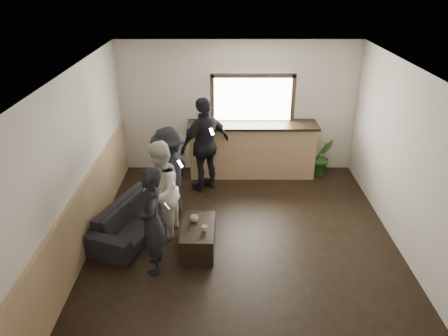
{
  "coord_description": "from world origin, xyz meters",
  "views": [
    {
      "loc": [
        -0.3,
        -5.89,
        4.13
      ],
      "look_at": [
        -0.3,
        0.4,
        1.2
      ],
      "focal_mm": 35.0,
      "sensor_mm": 36.0,
      "label": 1
    }
  ],
  "objects_px": {
    "bar_counter": "(252,146)",
    "cup_a": "(194,219)",
    "cup_b": "(205,228)",
    "potted_plant": "(322,157)",
    "person_d": "(205,145)",
    "person_a": "(152,221)",
    "person_c": "(170,173)",
    "person_b": "(160,192)",
    "sofa": "(136,217)",
    "coffee_table": "(198,238)"
  },
  "relations": [
    {
      "from": "bar_counter",
      "to": "cup_a",
      "type": "bearing_deg",
      "value": -112.15
    },
    {
      "from": "cup_b",
      "to": "potted_plant",
      "type": "xyz_separation_m",
      "value": [
        2.4,
        2.86,
        -0.04
      ]
    },
    {
      "from": "cup_a",
      "to": "potted_plant",
      "type": "distance_m",
      "value": 3.65
    },
    {
      "from": "person_d",
      "to": "cup_a",
      "type": "bearing_deg",
      "value": 48.63
    },
    {
      "from": "bar_counter",
      "to": "person_a",
      "type": "height_order",
      "value": "bar_counter"
    },
    {
      "from": "person_c",
      "to": "person_b",
      "type": "bearing_deg",
      "value": 16.97
    },
    {
      "from": "sofa",
      "to": "person_b",
      "type": "height_order",
      "value": "person_b"
    },
    {
      "from": "bar_counter",
      "to": "coffee_table",
      "type": "relative_size",
      "value": 2.9
    },
    {
      "from": "cup_a",
      "to": "person_a",
      "type": "distance_m",
      "value": 0.92
    },
    {
      "from": "sofa",
      "to": "person_b",
      "type": "bearing_deg",
      "value": -86.29
    },
    {
      "from": "person_a",
      "to": "person_d",
      "type": "height_order",
      "value": "person_d"
    },
    {
      "from": "potted_plant",
      "to": "person_b",
      "type": "bearing_deg",
      "value": -142.88
    },
    {
      "from": "bar_counter",
      "to": "person_b",
      "type": "distance_m",
      "value": 2.92
    },
    {
      "from": "bar_counter",
      "to": "person_c",
      "type": "height_order",
      "value": "bar_counter"
    },
    {
      "from": "cup_a",
      "to": "person_c",
      "type": "relative_size",
      "value": 0.08
    },
    {
      "from": "sofa",
      "to": "cup_a",
      "type": "relative_size",
      "value": 15.07
    },
    {
      "from": "person_a",
      "to": "bar_counter",
      "type": "bearing_deg",
      "value": 146.5
    },
    {
      "from": "person_d",
      "to": "person_c",
      "type": "bearing_deg",
      "value": 21.2
    },
    {
      "from": "potted_plant",
      "to": "person_d",
      "type": "xyz_separation_m",
      "value": [
        -2.47,
        -0.65,
        0.53
      ]
    },
    {
      "from": "coffee_table",
      "to": "potted_plant",
      "type": "xyz_separation_m",
      "value": [
        2.51,
        2.73,
        0.21
      ]
    },
    {
      "from": "sofa",
      "to": "cup_b",
      "type": "bearing_deg",
      "value": -97.26
    },
    {
      "from": "coffee_table",
      "to": "cup_b",
      "type": "xyz_separation_m",
      "value": [
        0.11,
        -0.12,
        0.25
      ]
    },
    {
      "from": "cup_b",
      "to": "potted_plant",
      "type": "distance_m",
      "value": 3.73
    },
    {
      "from": "bar_counter",
      "to": "person_d",
      "type": "distance_m",
      "value": 1.23
    },
    {
      "from": "person_b",
      "to": "person_c",
      "type": "relative_size",
      "value": 1.01
    },
    {
      "from": "bar_counter",
      "to": "sofa",
      "type": "distance_m",
      "value": 3.1
    },
    {
      "from": "cup_b",
      "to": "person_b",
      "type": "relative_size",
      "value": 0.06
    },
    {
      "from": "cup_b",
      "to": "person_a",
      "type": "bearing_deg",
      "value": -153.59
    },
    {
      "from": "cup_a",
      "to": "potted_plant",
      "type": "bearing_deg",
      "value": 45.07
    },
    {
      "from": "sofa",
      "to": "person_d",
      "type": "relative_size",
      "value": 1.01
    },
    {
      "from": "sofa",
      "to": "person_b",
      "type": "relative_size",
      "value": 1.14
    },
    {
      "from": "cup_b",
      "to": "person_d",
      "type": "relative_size",
      "value": 0.05
    },
    {
      "from": "coffee_table",
      "to": "person_b",
      "type": "bearing_deg",
      "value": 149.59
    },
    {
      "from": "person_a",
      "to": "potted_plant",
      "type": "bearing_deg",
      "value": 128.75
    },
    {
      "from": "cup_b",
      "to": "person_d",
      "type": "xyz_separation_m",
      "value": [
        -0.07,
        2.21,
        0.49
      ]
    },
    {
      "from": "person_a",
      "to": "person_c",
      "type": "distance_m",
      "value": 1.58
    },
    {
      "from": "bar_counter",
      "to": "person_d",
      "type": "height_order",
      "value": "bar_counter"
    },
    {
      "from": "cup_a",
      "to": "person_c",
      "type": "bearing_deg",
      "value": 117.08
    },
    {
      "from": "sofa",
      "to": "person_a",
      "type": "distance_m",
      "value": 1.21
    },
    {
      "from": "cup_b",
      "to": "person_c",
      "type": "bearing_deg",
      "value": 118.29
    },
    {
      "from": "sofa",
      "to": "person_c",
      "type": "bearing_deg",
      "value": -20.88
    },
    {
      "from": "cup_a",
      "to": "person_d",
      "type": "bearing_deg",
      "value": 86.88
    },
    {
      "from": "person_a",
      "to": "person_d",
      "type": "distance_m",
      "value": 2.66
    },
    {
      "from": "cup_a",
      "to": "person_a",
      "type": "height_order",
      "value": "person_a"
    },
    {
      "from": "person_d",
      "to": "coffee_table",
      "type": "bearing_deg",
      "value": 50.58
    },
    {
      "from": "cup_a",
      "to": "person_b",
      "type": "xyz_separation_m",
      "value": [
        -0.56,
        0.21,
        0.38
      ]
    },
    {
      "from": "person_c",
      "to": "cup_b",
      "type": "bearing_deg",
      "value": 51.08
    },
    {
      "from": "cup_a",
      "to": "cup_b",
      "type": "bearing_deg",
      "value": -57.77
    },
    {
      "from": "coffee_table",
      "to": "cup_a",
      "type": "bearing_deg",
      "value": 112.66
    },
    {
      "from": "bar_counter",
      "to": "sofa",
      "type": "relative_size",
      "value": 1.41
    }
  ]
}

